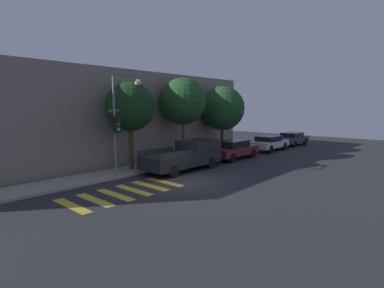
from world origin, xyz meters
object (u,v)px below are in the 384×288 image
at_px(traffic_light_pole, 121,114).
at_px(tree_near_corner, 130,107).
at_px(sedan_middle, 269,143).
at_px(sedan_far_end, 292,138).
at_px(tree_midblock, 183,101).
at_px(sedan_near_corner, 233,149).
at_px(pickup_truck, 186,155).
at_px(tree_far_end, 222,108).

bearing_deg(traffic_light_pole, tree_near_corner, 35.66).
relative_size(sedan_middle, tree_near_corner, 0.80).
distance_m(sedan_middle, sedan_far_end, 5.00).
relative_size(tree_near_corner, tree_midblock, 0.91).
bearing_deg(traffic_light_pole, tree_midblock, 9.14).
relative_size(sedan_far_end, tree_midblock, 0.72).
relative_size(sedan_near_corner, tree_midblock, 0.75).
bearing_deg(sedan_near_corner, pickup_truck, 180.00).
xyz_separation_m(pickup_truck, tree_far_end, (6.89, 2.24, 2.93)).
distance_m(sedan_near_corner, sedan_far_end, 10.74).
bearing_deg(tree_midblock, tree_near_corner, 180.00).
distance_m(traffic_light_pole, sedan_middle, 15.29).
distance_m(traffic_light_pole, sedan_far_end, 20.21).
xyz_separation_m(sedan_middle, tree_far_end, (-4.17, 2.24, 3.11)).
bearing_deg(tree_near_corner, tree_midblock, 0.00).
height_order(pickup_truck, tree_near_corner, tree_near_corner).
height_order(sedan_far_end, tree_far_end, tree_far_end).
relative_size(sedan_far_end, tree_far_end, 0.77).
height_order(traffic_light_pole, tree_far_end, tree_far_end).
bearing_deg(sedan_middle, tree_far_end, 151.79).
distance_m(pickup_truck, tree_near_corner, 4.58).
distance_m(sedan_middle, tree_near_corner, 14.19).
height_order(sedan_middle, sedan_far_end, sedan_middle).
distance_m(pickup_truck, sedan_near_corner, 5.31).
bearing_deg(tree_midblock, sedan_middle, -13.98).
bearing_deg(tree_near_corner, traffic_light_pole, -144.34).
bearing_deg(traffic_light_pole, tree_far_end, 5.10).
distance_m(traffic_light_pole, sedan_near_corner, 9.73).
distance_m(traffic_light_pole, tree_midblock, 6.12).
distance_m(tree_near_corner, tree_far_end, 9.46).
xyz_separation_m(sedan_far_end, tree_midblock, (-13.97, 2.24, 3.64)).
xyz_separation_m(traffic_light_pole, sedan_near_corner, (9.23, -1.27, -2.81)).
xyz_separation_m(traffic_light_pole, pickup_truck, (3.92, -1.27, -2.67)).
xyz_separation_m(traffic_light_pole, tree_far_end, (10.80, 0.96, 0.26)).
relative_size(sedan_middle, tree_midblock, 0.72).
height_order(traffic_light_pole, sedan_far_end, traffic_light_pole).
xyz_separation_m(sedan_near_corner, tree_midblock, (-3.23, 2.24, 3.60)).
distance_m(tree_near_corner, tree_midblock, 4.67).
relative_size(tree_midblock, tree_far_end, 1.06).
relative_size(pickup_truck, sedan_far_end, 1.26).
height_order(sedan_near_corner, sedan_far_end, sedan_near_corner).
relative_size(pickup_truck, sedan_near_corner, 1.22).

